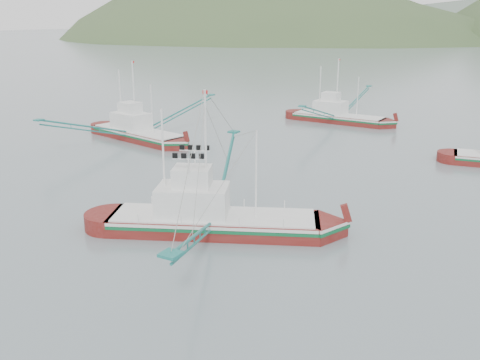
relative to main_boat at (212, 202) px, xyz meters
The scene contains 5 objects.
ground 2.97m from the main_boat, 86.77° to the right, with size 1200.00×1200.00×0.00m, color slate.
main_boat is the anchor object (origin of this frame).
bg_boat_far 50.53m from the main_boat, 97.74° to the left, with size 15.42×27.52×11.14m.
bg_boat_left 36.28m from the main_boat, 138.75° to the left, with size 16.69×28.81×11.83m.
headland_left 401.09m from the main_boat, 116.65° to the left, with size 448.00×308.00×210.00m, color #384F29.
Camera 1 is at (21.36, -32.55, 16.67)m, focal length 40.00 mm.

